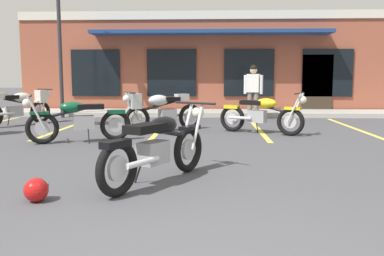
% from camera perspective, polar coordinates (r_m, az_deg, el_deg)
% --- Properties ---
extents(ground_plane, '(80.00, 80.00, 0.00)m').
position_cam_1_polar(ground_plane, '(6.47, 2.31, -4.81)').
color(ground_plane, '#47474C').
extents(sidewalk_kerb, '(22.00, 1.80, 0.14)m').
position_cam_1_polar(sidewalk_kerb, '(14.36, 2.47, 2.08)').
color(sidewalk_kerb, '#A8A59E').
rests_on(sidewalk_kerb, ground_plane).
extents(brick_storefront_building, '(14.05, 6.38, 3.66)m').
position_cam_1_polar(brick_storefront_building, '(18.00, 2.53, 8.73)').
color(brick_storefront_building, brown).
rests_on(brick_storefront_building, ground_plane).
extents(painted_stall_lines, '(12.53, 4.80, 0.01)m').
position_cam_1_polar(painted_stall_lines, '(10.78, 2.43, 0.03)').
color(painted_stall_lines, '#DBCC4C').
rests_on(painted_stall_lines, ground_plane).
extents(motorcycle_foreground_classic, '(1.31, 1.89, 0.98)m').
position_cam_1_polar(motorcycle_foreground_classic, '(5.23, -4.69, -2.55)').
color(motorcycle_foreground_classic, black).
rests_on(motorcycle_foreground_classic, ground_plane).
extents(motorcycle_red_sportbike, '(1.85, 1.38, 0.98)m').
position_cam_1_polar(motorcycle_red_sportbike, '(10.04, -4.38, 2.50)').
color(motorcycle_red_sportbike, black).
rests_on(motorcycle_red_sportbike, ground_plane).
extents(motorcycle_black_cruiser, '(1.37, 1.85, 0.98)m').
position_cam_1_polar(motorcycle_black_cruiser, '(12.27, -22.47, 2.82)').
color(motorcycle_black_cruiser, black).
rests_on(motorcycle_black_cruiser, ground_plane).
extents(motorcycle_silver_naked, '(2.00, 1.09, 0.98)m').
position_cam_1_polar(motorcycle_silver_naked, '(8.70, -15.32, 1.11)').
color(motorcycle_silver_naked, black).
rests_on(motorcycle_silver_naked, ground_plane).
extents(motorcycle_blue_standard, '(1.92, 1.26, 0.98)m').
position_cam_1_polar(motorcycle_blue_standard, '(9.78, 9.51, 1.91)').
color(motorcycle_blue_standard, black).
rests_on(motorcycle_blue_standard, ground_plane).
extents(person_by_back_row, '(0.60, 0.37, 1.68)m').
position_cam_1_polar(person_by_back_row, '(12.96, 8.42, 5.37)').
color(person_by_back_row, black).
rests_on(person_by_back_row, ground_plane).
extents(helmet_on_pavement, '(0.26, 0.26, 0.26)m').
position_cam_1_polar(helmet_on_pavement, '(4.79, -20.62, -7.96)').
color(helmet_on_pavement, '#B71414').
rests_on(helmet_on_pavement, ground_plane).
extents(parking_lot_lamp_post, '(0.24, 0.76, 5.06)m').
position_cam_1_polar(parking_lot_lamp_post, '(14.08, -18.00, 14.70)').
color(parking_lot_lamp_post, '#2D2D33').
rests_on(parking_lot_lamp_post, ground_plane).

